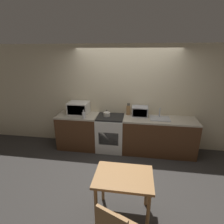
# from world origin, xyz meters

# --- Properties ---
(ground_plane) EXTENTS (16.00, 16.00, 0.00)m
(ground_plane) POSITION_xyz_m (0.00, 0.00, 0.00)
(ground_plane) COLOR #33302D
(wall_back) EXTENTS (10.00, 0.06, 2.60)m
(wall_back) POSITION_xyz_m (0.00, 1.02, 1.30)
(wall_back) COLOR beige
(wall_back) RESTS_ON ground_plane
(counter_left_run) EXTENTS (1.02, 0.62, 0.90)m
(counter_left_run) POSITION_xyz_m (-1.20, 0.68, 0.45)
(counter_left_run) COLOR #4C2D19
(counter_left_run) RESTS_ON ground_plane
(counter_right_run) EXTENTS (1.73, 0.62, 0.90)m
(counter_right_run) POSITION_xyz_m (0.84, 0.68, 0.45)
(counter_right_run) COLOR #4C2D19
(counter_right_run) RESTS_ON ground_plane
(stove_range) EXTENTS (0.67, 0.62, 0.90)m
(stove_range) POSITION_xyz_m (-0.36, 0.68, 0.45)
(stove_range) COLOR silver
(stove_range) RESTS_ON ground_plane
(kettle) EXTENTS (0.17, 0.17, 0.16)m
(kettle) POSITION_xyz_m (-0.45, 0.69, 0.97)
(kettle) COLOR beige
(kettle) RESTS_ON stove_range
(microwave) EXTENTS (0.51, 0.40, 0.30)m
(microwave) POSITION_xyz_m (-1.19, 0.77, 1.05)
(microwave) COLOR silver
(microwave) RESTS_ON counter_left_run
(bottle) EXTENTS (0.07, 0.07, 0.21)m
(bottle) POSITION_xyz_m (-0.96, 0.45, 0.98)
(bottle) COLOR silver
(bottle) RESTS_ON counter_left_run
(knife_block) EXTENTS (0.09, 0.07, 0.30)m
(knife_block) POSITION_xyz_m (0.07, 0.87, 1.02)
(knife_block) COLOR #9E7042
(knife_block) RESTS_ON counter_right_run
(toaster_oven) EXTENTS (0.39, 0.29, 0.24)m
(toaster_oven) POSITION_xyz_m (0.36, 0.82, 1.02)
(toaster_oven) COLOR #ADAFB5
(toaster_oven) RESTS_ON counter_right_run
(sink_basin) EXTENTS (0.46, 0.34, 0.24)m
(sink_basin) POSITION_xyz_m (0.84, 0.69, 0.92)
(sink_basin) COLOR #ADAFB5
(sink_basin) RESTS_ON counter_right_run
(dining_table) EXTENTS (0.84, 0.60, 0.73)m
(dining_table) POSITION_xyz_m (0.14, -1.24, 0.61)
(dining_table) COLOR #9E7042
(dining_table) RESTS_ON ground_plane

